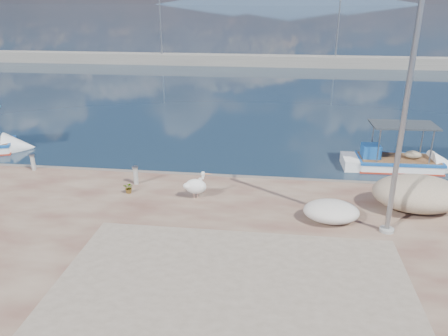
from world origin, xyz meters
TOP-DOWN VIEW (x-y plane):
  - ground at (0.00, 0.00)m, footprint 1400.00×1400.00m
  - quay_patch at (1.00, -3.00)m, footprint 9.00×7.00m
  - breakwater at (-0.00, 40.00)m, footprint 120.00×2.20m
  - boat_right at (7.40, 8.10)m, footprint 5.11×1.82m
  - pelican at (-0.87, 2.73)m, footprint 1.07×0.70m
  - lamp_post at (5.44, 1.12)m, footprint 0.44×0.96m
  - bollard_near at (-3.44, 3.71)m, footprint 0.24×0.24m
  - bollard_far at (-8.19, 4.60)m, footprint 0.23×0.23m
  - potted_plant at (-3.43, 2.85)m, footprint 0.42×0.37m
  - net_pile_c at (6.74, 2.81)m, footprint 2.99×2.13m
  - net_pile_d at (3.78, 1.59)m, footprint 1.79×1.34m

SIDE VIEW (x-z plane):
  - ground at x=0.00m, z-range 0.00..0.00m
  - boat_right at x=7.40m, z-range -1.03..1.41m
  - quay_patch at x=1.00m, z-range 0.50..0.51m
  - breakwater at x=0.00m, z-range -3.15..4.35m
  - potted_plant at x=-3.43m, z-range 0.50..0.92m
  - net_pile_d at x=3.78m, z-range 0.50..1.17m
  - bollard_far at x=-8.19m, z-range 0.53..1.22m
  - bollard_near at x=-3.44m, z-range 0.53..1.26m
  - pelican at x=-0.87m, z-range 0.47..1.49m
  - net_pile_c at x=6.74m, z-range 0.50..1.67m
  - lamp_post at x=5.44m, z-range 0.30..7.30m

